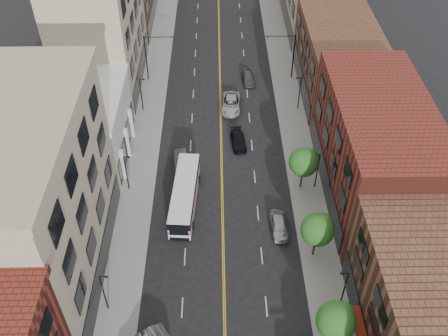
{
  "coord_description": "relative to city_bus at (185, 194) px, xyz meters",
  "views": [
    {
      "loc": [
        -0.45,
        -18.05,
        41.68
      ],
      "look_at": [
        0.2,
        22.13,
        5.0
      ],
      "focal_mm": 40.0,
      "sensor_mm": 36.0,
      "label": 1
    }
  ],
  "objects": [
    {
      "name": "car_lane_b",
      "position": [
        5.75,
        18.67,
        -0.86
      ],
      "size": [
        2.97,
        5.9,
        1.6
      ],
      "primitive_type": "imported",
      "rotation": [
        0.0,
        0.0,
        -0.06
      ],
      "color": "#B7BABF",
      "rests_on": "ground"
    },
    {
      "name": "bldg_l_white",
      "position": [
        -12.75,
        9.42,
        2.34
      ],
      "size": [
        10.0,
        14.0,
        8.0
      ],
      "primitive_type": "cube",
      "color": "silver",
      "rests_on": "ground"
    },
    {
      "name": "car_lane_a",
      "position": [
        6.46,
        10.62,
        -1.02
      ],
      "size": [
        2.25,
        4.58,
        1.28
      ],
      "primitive_type": "imported",
      "rotation": [
        0.0,
        0.0,
        0.1
      ],
      "color": "black",
      "rests_on": "ground"
    },
    {
      "name": "lamp_l_1",
      "position": [
        -6.7,
        -13.58,
        1.31
      ],
      "size": [
        0.81,
        0.55,
        5.05
      ],
      "color": "black",
      "rests_on": "sidewalk_left"
    },
    {
      "name": "bldg_l_tanoffice",
      "position": [
        -12.75,
        -8.58,
        7.34
      ],
      "size": [
        10.0,
        22.0,
        18.0
      ],
      "primitive_type": "cube",
      "color": "gray",
      "rests_on": "ground"
    },
    {
      "name": "signal_mast_left",
      "position": [
        -6.02,
        26.42,
        2.99
      ],
      "size": [
        4.49,
        0.18,
        7.2
      ],
      "color": "black",
      "rests_on": "sidewalk_left"
    },
    {
      "name": "sidewalk_right",
      "position": [
        14.25,
        13.42,
        -1.58
      ],
      "size": [
        4.0,
        110.0,
        0.15
      ],
      "primitive_type": "cube",
      "color": "gray",
      "rests_on": "ground"
    },
    {
      "name": "bldg_r_far_a",
      "position": [
        21.25,
        23.42,
        3.34
      ],
      "size": [
        10.0,
        20.0,
        10.0
      ],
      "primitive_type": "cube",
      "color": "brown",
      "rests_on": "ground"
    },
    {
      "name": "lamp_r_2",
      "position": [
        15.2,
        2.42,
        1.31
      ],
      "size": [
        0.81,
        0.55,
        5.05
      ],
      "color": "black",
      "rests_on": "sidewalk_right"
    },
    {
      "name": "tree_r_1",
      "position": [
        13.64,
        -17.51,
        2.47
      ],
      "size": [
        3.4,
        3.4,
        5.59
      ],
      "color": "black",
      "rests_on": "sidewalk_right"
    },
    {
      "name": "bldg_r_mid",
      "position": [
        21.25,
        2.42,
        4.34
      ],
      "size": [
        10.0,
        22.0,
        12.0
      ],
      "primitive_type": "cube",
      "color": "maroon",
      "rests_on": "ground"
    },
    {
      "name": "sidewalk_left",
      "position": [
        -5.75,
        13.42,
        -1.58
      ],
      "size": [
        4.0,
        110.0,
        0.15
      ],
      "primitive_type": "cube",
      "color": "gray",
      "rests_on": "ground"
    },
    {
      "name": "lamp_r_1",
      "position": [
        15.2,
        -13.58,
        1.31
      ],
      "size": [
        0.81,
        0.55,
        5.05
      ],
      "color": "black",
      "rests_on": "sidewalk_right"
    },
    {
      "name": "lamp_l_3",
      "position": [
        -6.7,
        18.42,
        1.31
      ],
      "size": [
        0.81,
        0.55,
        5.05
      ],
      "color": "black",
      "rests_on": "sidewalk_left"
    },
    {
      "name": "tree_r_2",
      "position": [
        13.64,
        -7.51,
        2.47
      ],
      "size": [
        3.4,
        3.4,
        5.59
      ],
      "color": "black",
      "rests_on": "sidewalk_right"
    },
    {
      "name": "tree_r_3",
      "position": [
        13.64,
        2.49,
        2.47
      ],
      "size": [
        3.4,
        3.4,
        5.59
      ],
      "color": "black",
      "rests_on": "sidewalk_right"
    },
    {
      "name": "lamp_r_3",
      "position": [
        15.2,
        18.42,
        1.31
      ],
      "size": [
        0.81,
        0.55,
        5.05
      ],
      "color": "black",
      "rests_on": "sidewalk_right"
    },
    {
      "name": "car_lane_behind",
      "position": [
        -0.86,
        6.94,
        -0.95
      ],
      "size": [
        1.9,
        4.45,
        1.43
      ],
      "primitive_type": "imported",
      "rotation": [
        0.0,
        0.0,
        3.23
      ],
      "color": "#57575D",
      "rests_on": "ground"
    },
    {
      "name": "car_lane_c",
      "position": [
        8.53,
        25.62,
        -0.93
      ],
      "size": [
        2.08,
        4.43,
        1.47
      ],
      "primitive_type": "imported",
      "rotation": [
        0.0,
        0.0,
        0.08
      ],
      "color": "#424346",
      "rests_on": "ground"
    },
    {
      "name": "car_parked_far",
      "position": [
        10.34,
        -4.13,
        -0.92
      ],
      "size": [
        1.95,
        4.42,
        1.48
      ],
      "primitive_type": "imported",
      "rotation": [
        0.0,
        0.0,
        0.05
      ],
      "color": "#A2A4A9",
      "rests_on": "ground"
    },
    {
      "name": "bldg_l_far_a",
      "position": [
        -12.75,
        26.42,
        7.34
      ],
      "size": [
        10.0,
        20.0,
        18.0
      ],
      "primitive_type": "cube",
      "color": "gray",
      "rests_on": "ground"
    },
    {
      "name": "city_bus",
      "position": [
        0.0,
        0.0,
        0.0
      ],
      "size": [
        3.26,
        11.25,
        2.85
      ],
      "rotation": [
        0.0,
        0.0,
        -0.07
      ],
      "color": "white",
      "rests_on": "ground"
    },
    {
      "name": "signal_mast_right",
      "position": [
        14.52,
        26.42,
        2.99
      ],
      "size": [
        4.49,
        0.18,
        7.2
      ],
      "color": "black",
      "rests_on": "sidewalk_right"
    },
    {
      "name": "lamp_l_2",
      "position": [
        -6.7,
        2.42,
        1.31
      ],
      "size": [
        0.81,
        0.55,
        5.05
      ],
      "color": "black",
      "rests_on": "sidewalk_left"
    }
  ]
}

